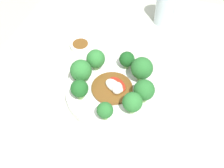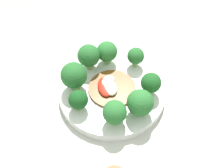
{
  "view_description": "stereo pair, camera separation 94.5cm",
  "coord_description": "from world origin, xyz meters",
  "px_view_note": "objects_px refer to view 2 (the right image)",
  "views": [
    {
      "loc": [
        0.49,
        0.19,
        1.42
      ],
      "look_at": [
        -0.01,
        0.02,
        0.79
      ],
      "focal_mm": 50.0,
      "sensor_mm": 36.0,
      "label": 1
    },
    {
      "loc": [
        -0.32,
        -0.29,
        1.35
      ],
      "look_at": [
        -0.01,
        0.02,
        0.79
      ],
      "focal_mm": 50.0,
      "sensor_mm": 36.0,
      "label": 2
    }
  ],
  "objects_px": {
    "broccoli_west": "(78,100)",
    "broccoli_east": "(136,56)",
    "broccoli_southeast": "(151,83)",
    "broccoli_southwest": "(115,113)",
    "stirfry_center": "(110,87)",
    "broccoli_south": "(140,103)",
    "broccoli_north": "(90,55)",
    "broccoli_northwest": "(74,76)",
    "broccoli_northeast": "(107,52)",
    "plate": "(112,92)"
  },
  "relations": [
    {
      "from": "broccoli_northwest",
      "to": "broccoli_southeast",
      "type": "bearing_deg",
      "value": -49.9
    },
    {
      "from": "broccoli_southwest",
      "to": "stirfry_center",
      "type": "xyz_separation_m",
      "value": [
        0.06,
        0.07,
        -0.03
      ]
    },
    {
      "from": "plate",
      "to": "broccoli_west",
      "type": "bearing_deg",
      "value": 171.36
    },
    {
      "from": "broccoli_east",
      "to": "broccoli_southeast",
      "type": "height_order",
      "value": "broccoli_southeast"
    },
    {
      "from": "broccoli_northwest",
      "to": "stirfry_center",
      "type": "relative_size",
      "value": 0.67
    },
    {
      "from": "broccoli_southwest",
      "to": "broccoli_northwest",
      "type": "height_order",
      "value": "broccoli_northwest"
    },
    {
      "from": "broccoli_southwest",
      "to": "broccoli_northwest",
      "type": "bearing_deg",
      "value": 89.65
    },
    {
      "from": "broccoli_south",
      "to": "broccoli_northwest",
      "type": "bearing_deg",
      "value": 109.53
    },
    {
      "from": "broccoli_northwest",
      "to": "broccoli_north",
      "type": "bearing_deg",
      "value": 19.38
    },
    {
      "from": "plate",
      "to": "broccoli_northeast",
      "type": "bearing_deg",
      "value": 53.53
    },
    {
      "from": "broccoli_west",
      "to": "broccoli_southwest",
      "type": "height_order",
      "value": "broccoli_southwest"
    },
    {
      "from": "broccoli_west",
      "to": "broccoli_east",
      "type": "xyz_separation_m",
      "value": [
        0.18,
        0.0,
        0.0
      ]
    },
    {
      "from": "broccoli_southwest",
      "to": "broccoli_southeast",
      "type": "distance_m",
      "value": 0.11
    },
    {
      "from": "broccoli_south",
      "to": "broccoli_northeast",
      "type": "relative_size",
      "value": 1.08
    },
    {
      "from": "broccoli_northwest",
      "to": "broccoli_northeast",
      "type": "relative_size",
      "value": 1.19
    },
    {
      "from": "plate",
      "to": "stirfry_center",
      "type": "bearing_deg",
      "value": 114.06
    },
    {
      "from": "broccoli_northwest",
      "to": "broccoli_northeast",
      "type": "distance_m",
      "value": 0.11
    },
    {
      "from": "broccoli_northwest",
      "to": "broccoli_north",
      "type": "relative_size",
      "value": 1.09
    },
    {
      "from": "plate",
      "to": "broccoli_north",
      "type": "distance_m",
      "value": 0.1
    },
    {
      "from": "plate",
      "to": "broccoli_south",
      "type": "height_order",
      "value": "broccoli_south"
    },
    {
      "from": "broccoli_southeast",
      "to": "broccoli_south",
      "type": "bearing_deg",
      "value": -161.08
    },
    {
      "from": "broccoli_west",
      "to": "broccoli_northeast",
      "type": "distance_m",
      "value": 0.15
    },
    {
      "from": "broccoli_east",
      "to": "broccoli_north",
      "type": "height_order",
      "value": "broccoli_north"
    },
    {
      "from": "broccoli_south",
      "to": "stirfry_center",
      "type": "height_order",
      "value": "broccoli_south"
    },
    {
      "from": "stirfry_center",
      "to": "broccoli_southeast",
      "type": "bearing_deg",
      "value": -52.57
    },
    {
      "from": "broccoli_southwest",
      "to": "broccoli_east",
      "type": "bearing_deg",
      "value": 28.03
    },
    {
      "from": "broccoli_west",
      "to": "broccoli_northwest",
      "type": "xyz_separation_m",
      "value": [
        0.03,
        0.05,
        0.01
      ]
    },
    {
      "from": "broccoli_north",
      "to": "stirfry_center",
      "type": "xyz_separation_m",
      "value": [
        -0.01,
        -0.08,
        -0.03
      ]
    },
    {
      "from": "broccoli_southeast",
      "to": "broccoli_west",
      "type": "bearing_deg",
      "value": 150.12
    },
    {
      "from": "broccoli_southwest",
      "to": "plate",
      "type": "bearing_deg",
      "value": 49.07
    },
    {
      "from": "broccoli_east",
      "to": "broccoli_northeast",
      "type": "relative_size",
      "value": 0.86
    },
    {
      "from": "broccoli_west",
      "to": "broccoli_east",
      "type": "relative_size",
      "value": 0.98
    },
    {
      "from": "plate",
      "to": "stirfry_center",
      "type": "distance_m",
      "value": 0.02
    },
    {
      "from": "broccoli_southwest",
      "to": "broccoli_east",
      "type": "relative_size",
      "value": 1.15
    },
    {
      "from": "broccoli_west",
      "to": "broccoli_northwest",
      "type": "relative_size",
      "value": 0.71
    },
    {
      "from": "broccoli_northwest",
      "to": "broccoli_west",
      "type": "bearing_deg",
      "value": -121.99
    },
    {
      "from": "broccoli_west",
      "to": "stirfry_center",
      "type": "distance_m",
      "value": 0.09
    },
    {
      "from": "broccoli_west",
      "to": "broccoli_south",
      "type": "bearing_deg",
      "value": -50.02
    },
    {
      "from": "plate",
      "to": "stirfry_center",
      "type": "height_order",
      "value": "stirfry_center"
    },
    {
      "from": "broccoli_north",
      "to": "broccoli_west",
      "type": "bearing_deg",
      "value": -143.48
    },
    {
      "from": "broccoli_north",
      "to": "broccoli_northeast",
      "type": "distance_m",
      "value": 0.04
    },
    {
      "from": "broccoli_south",
      "to": "broccoli_northwest",
      "type": "relative_size",
      "value": 0.9
    },
    {
      "from": "broccoli_southwest",
      "to": "broccoli_west",
      "type": "bearing_deg",
      "value": 110.83
    },
    {
      "from": "broccoli_north",
      "to": "stirfry_center",
      "type": "relative_size",
      "value": 0.62
    },
    {
      "from": "broccoli_southeast",
      "to": "stirfry_center",
      "type": "relative_size",
      "value": 0.55
    },
    {
      "from": "broccoli_south",
      "to": "broccoli_southeast",
      "type": "distance_m",
      "value": 0.06
    },
    {
      "from": "broccoli_west",
      "to": "broccoli_south",
      "type": "height_order",
      "value": "broccoli_south"
    },
    {
      "from": "broccoli_southeast",
      "to": "broccoli_northeast",
      "type": "bearing_deg",
      "value": 90.91
    },
    {
      "from": "broccoli_southwest",
      "to": "broccoli_southeast",
      "type": "height_order",
      "value": "broccoli_southwest"
    },
    {
      "from": "plate",
      "to": "broccoli_north",
      "type": "height_order",
      "value": "broccoli_north"
    }
  ]
}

